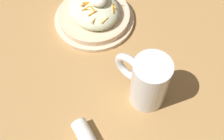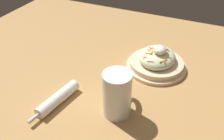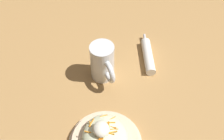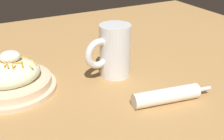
{
  "view_description": "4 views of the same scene",
  "coord_description": "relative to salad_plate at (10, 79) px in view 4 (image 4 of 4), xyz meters",
  "views": [
    {
      "loc": [
        -0.19,
        0.16,
        0.62
      ],
      "look_at": [
        0.06,
        -0.04,
        0.08
      ],
      "focal_mm": 47.01,
      "sensor_mm": 36.0,
      "label": 1
    },
    {
      "loc": [
        -0.46,
        -0.28,
        0.51
      ],
      "look_at": [
        0.09,
        -0.03,
        0.07
      ],
      "focal_mm": 38.44,
      "sensor_mm": 36.0,
      "label": 2
    },
    {
      "loc": [
        0.61,
        -0.19,
        0.77
      ],
      "look_at": [
        0.05,
        -0.07,
        0.08
      ],
      "focal_mm": 44.91,
      "sensor_mm": 36.0,
      "label": 3
    },
    {
      "loc": [
        0.32,
        0.52,
        0.36
      ],
      "look_at": [
        0.04,
        -0.02,
        0.05
      ],
      "focal_mm": 46.15,
      "sensor_mm": 36.0,
      "label": 4
    }
  ],
  "objects": [
    {
      "name": "napkin_roll",
      "position": [
        -0.3,
        0.22,
        -0.01
      ],
      "size": [
        0.19,
        0.06,
        0.03
      ],
      "color": "white",
      "rests_on": "ground_plane"
    },
    {
      "name": "salad_plate",
      "position": [
        0.0,
        0.0,
        0.0
      ],
      "size": [
        0.22,
        0.22,
        0.1
      ],
      "color": "beige",
      "rests_on": "ground_plane"
    },
    {
      "name": "beer_mug",
      "position": [
        -0.26,
        0.04,
        0.03
      ],
      "size": [
        0.13,
        0.08,
        0.14
      ],
      "color": "white",
      "rests_on": "ground_plane"
    },
    {
      "name": "ground_plane",
      "position": [
        -0.26,
        0.14,
        -0.03
      ],
      "size": [
        1.43,
        1.43,
        0.0
      ],
      "primitive_type": "plane",
      "color": "#B2844C"
    }
  ]
}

